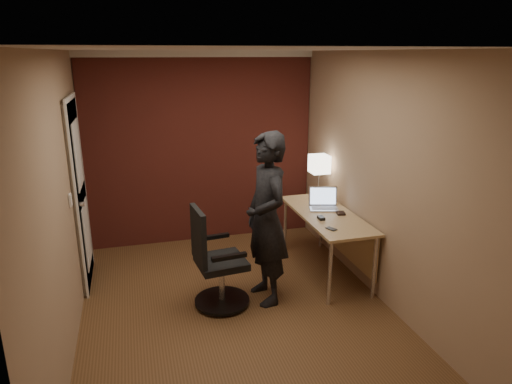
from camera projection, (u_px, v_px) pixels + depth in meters
room at (185, 148)px, 5.52m from camera, size 4.00×4.00×4.00m
desk at (332, 223)px, 5.22m from camera, size 0.60×1.50×0.73m
desk_lamp at (319, 165)px, 5.64m from camera, size 0.22×0.22×0.54m
laptop at (323, 202)px, 5.34m from camera, size 0.39×0.34×0.23m
mouse at (321, 218)px, 4.97m from camera, size 0.06×0.10×0.03m
phone at (331, 229)px, 4.70m from camera, size 0.10×0.13×0.01m
wallet at (341, 213)px, 5.14m from camera, size 0.11×0.13×0.02m
office_chair at (215, 265)px, 4.53m from camera, size 0.56×0.61×1.03m
person at (266, 219)px, 4.55m from camera, size 0.49×0.69×1.76m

